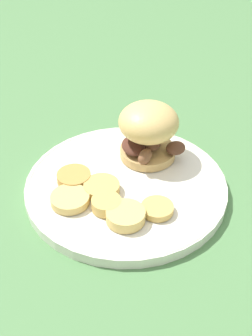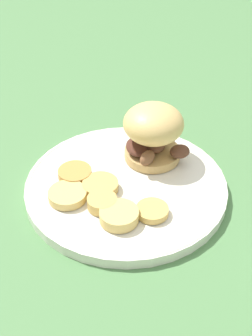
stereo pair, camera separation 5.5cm
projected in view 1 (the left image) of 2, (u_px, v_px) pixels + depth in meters
name	position (u px, v px, depth m)	size (l,w,h in m)	color
ground_plane	(126.00, 191.00, 0.66)	(4.00, 4.00, 0.00)	#4C7A47
dinner_plate	(126.00, 186.00, 0.65)	(0.28, 0.28, 0.02)	white
sandwich	(148.00, 130.00, 0.67)	(0.09, 0.09, 0.09)	tan
potato_round_0	(103.00, 189.00, 0.63)	(0.05, 0.05, 0.01)	tan
potato_round_1	(157.00, 209.00, 0.60)	(0.04, 0.04, 0.01)	tan
potato_round_2	(106.00, 204.00, 0.60)	(0.04, 0.04, 0.02)	tan
potato_round_3	(69.00, 197.00, 0.62)	(0.05, 0.05, 0.01)	#DBB766
potato_round_4	(74.00, 177.00, 0.65)	(0.05, 0.05, 0.01)	#BC8942
potato_round_5	(126.00, 216.00, 0.59)	(0.05, 0.05, 0.01)	#DBB766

